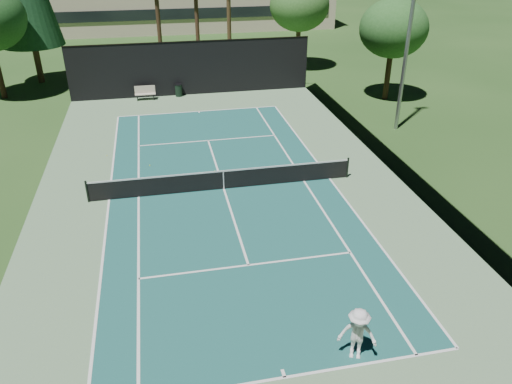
# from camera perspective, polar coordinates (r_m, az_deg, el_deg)

# --- Properties ---
(ground) EXTENTS (160.00, 160.00, 0.00)m
(ground) POSITION_cam_1_polar(r_m,az_deg,el_deg) (24.62, -3.70, 0.33)
(ground) COLOR #25491B
(ground) RESTS_ON ground
(apron_slab) EXTENTS (18.00, 32.00, 0.01)m
(apron_slab) POSITION_cam_1_polar(r_m,az_deg,el_deg) (24.62, -3.70, 0.34)
(apron_slab) COLOR #658C62
(apron_slab) RESTS_ON ground
(court_surface) EXTENTS (10.97, 23.77, 0.01)m
(court_surface) POSITION_cam_1_polar(r_m,az_deg,el_deg) (24.61, -3.70, 0.36)
(court_surface) COLOR #1B5853
(court_surface) RESTS_ON ground
(court_lines) EXTENTS (11.07, 23.87, 0.01)m
(court_lines) POSITION_cam_1_polar(r_m,az_deg,el_deg) (24.61, -3.70, 0.37)
(court_lines) COLOR white
(court_lines) RESTS_ON ground
(tennis_net) EXTENTS (12.90, 0.10, 1.10)m
(tennis_net) POSITION_cam_1_polar(r_m,az_deg,el_deg) (24.36, -3.74, 1.49)
(tennis_net) COLOR black
(tennis_net) RESTS_ON ground
(fence) EXTENTS (18.04, 32.05, 4.03)m
(fence) POSITION_cam_1_polar(r_m,az_deg,el_deg) (23.81, -3.87, 4.68)
(fence) COLOR black
(fence) RESTS_ON ground
(player) EXTENTS (1.32, 1.06, 1.78)m
(player) POSITION_cam_1_polar(r_m,az_deg,el_deg) (15.47, 11.53, -15.65)
(player) COLOR white
(player) RESTS_ON ground
(tennis_ball_b) EXTENTS (0.08, 0.08, 0.08)m
(tennis_ball_b) POSITION_cam_1_polar(r_m,az_deg,el_deg) (27.55, -12.05, 2.99)
(tennis_ball_b) COLOR #C2DA31
(tennis_ball_b) RESTS_ON ground
(tennis_ball_c) EXTENTS (0.08, 0.08, 0.08)m
(tennis_ball_c) POSITION_cam_1_polar(r_m,az_deg,el_deg) (26.37, -4.74, 2.36)
(tennis_ball_c) COLOR #DCF437
(tennis_ball_c) RESTS_ON ground
(tennis_ball_d) EXTENTS (0.06, 0.06, 0.06)m
(tennis_ball_d) POSITION_cam_1_polar(r_m,az_deg,el_deg) (29.38, -16.67, 4.00)
(tennis_ball_d) COLOR yellow
(tennis_ball_d) RESTS_ON ground
(park_bench) EXTENTS (1.50, 0.45, 1.02)m
(park_bench) POSITION_cam_1_polar(r_m,az_deg,el_deg) (38.59, -12.55, 11.04)
(park_bench) COLOR beige
(park_bench) RESTS_ON ground
(trash_bin) EXTENTS (0.56, 0.56, 0.95)m
(trash_bin) POSITION_cam_1_polar(r_m,az_deg,el_deg) (38.96, -8.84, 11.43)
(trash_bin) COLOR black
(trash_bin) RESTS_ON ground
(decid_tree_a) EXTENTS (5.12, 5.12, 7.62)m
(decid_tree_a) POSITION_cam_1_polar(r_m,az_deg,el_deg) (45.86, 4.99, 20.47)
(decid_tree_a) COLOR #4A341F
(decid_tree_a) RESTS_ON ground
(decid_tree_b) EXTENTS (4.80, 4.80, 7.14)m
(decid_tree_b) POSITION_cam_1_polar(r_m,az_deg,el_deg) (38.13, 15.45, 17.56)
(decid_tree_b) COLOR #452E1D
(decid_tree_b) RESTS_ON ground
(light_pole) EXTENTS (0.90, 0.25, 12.22)m
(light_pole) POSITION_cam_1_polar(r_m,az_deg,el_deg) (31.74, 17.22, 17.90)
(light_pole) COLOR #96999E
(light_pole) RESTS_ON ground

